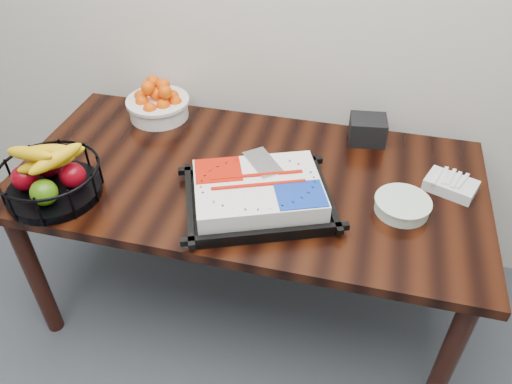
% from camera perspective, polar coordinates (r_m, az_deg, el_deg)
% --- Properties ---
extents(table, '(1.80, 0.90, 0.75)m').
position_cam_1_polar(table, '(1.99, -0.91, 0.04)').
color(table, black).
rests_on(table, ground).
extents(cake_tray, '(0.62, 0.56, 0.10)m').
position_cam_1_polar(cake_tray, '(1.77, 0.24, -0.19)').
color(cake_tray, black).
rests_on(cake_tray, table).
extents(tangerine_bowl, '(0.28, 0.28, 0.18)m').
position_cam_1_polar(tangerine_bowl, '(2.30, -11.17, 10.13)').
color(tangerine_bowl, white).
rests_on(tangerine_bowl, table).
extents(fruit_basket, '(0.36, 0.36, 0.19)m').
position_cam_1_polar(fruit_basket, '(1.94, -22.42, 1.50)').
color(fruit_basket, black).
rests_on(fruit_basket, table).
extents(plate_stack, '(0.20, 0.20, 0.05)m').
position_cam_1_polar(plate_stack, '(1.83, 16.37, -1.50)').
color(plate_stack, white).
rests_on(plate_stack, table).
extents(fork_bag, '(0.21, 0.17, 0.05)m').
position_cam_1_polar(fork_bag, '(1.98, 21.38, 0.78)').
color(fork_bag, silver).
rests_on(fork_bag, table).
extents(napkin_box, '(0.16, 0.15, 0.11)m').
position_cam_1_polar(napkin_box, '(2.15, 12.63, 6.96)').
color(napkin_box, black).
rests_on(napkin_box, table).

